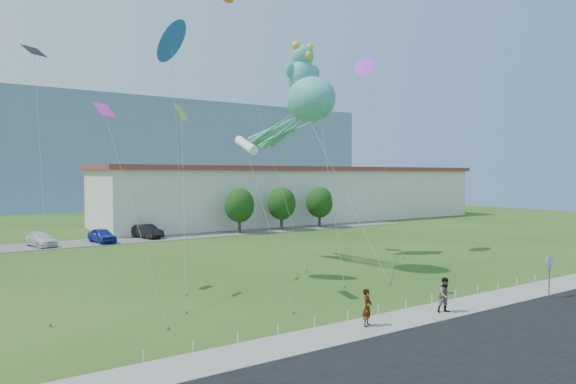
{
  "coord_description": "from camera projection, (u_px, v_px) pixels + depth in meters",
  "views": [
    {
      "loc": [
        -19.0,
        -20.15,
        7.1
      ],
      "look_at": [
        -0.3,
        8.0,
        5.92
      ],
      "focal_mm": 32.0,
      "sensor_mm": 36.0,
      "label": 1
    }
  ],
  "objects": [
    {
      "name": "parked_car_black",
      "position": [
        147.0,
        231.0,
        56.53
      ],
      "size": [
        2.67,
        4.76,
        1.48
      ],
      "primitive_type": "imported",
      "rotation": [
        0.0,
        0.0,
        0.26
      ],
      "color": "black",
      "rests_on": "parking_strip"
    },
    {
      "name": "parked_car_white",
      "position": [
        41.0,
        239.0,
        50.06
      ],
      "size": [
        2.9,
        4.82,
        1.31
      ],
      "primitive_type": "imported",
      "rotation": [
        0.0,
        0.0,
        0.25
      ],
      "color": "white",
      "rests_on": "parking_strip"
    },
    {
      "name": "small_kite_blue",
      "position": [
        172.0,
        46.0,
        32.67
      ],
      "size": [
        1.8,
        4.51,
        16.27
      ],
      "color": "blue",
      "rests_on": "ground"
    },
    {
      "name": "rope_fence",
      "position": [
        392.0,
        307.0,
        26.43
      ],
      "size": [
        26.05,
        0.05,
        0.5
      ],
      "color": "white",
      "rests_on": "ground"
    },
    {
      "name": "small_kite_purple",
      "position": [
        366.0,
        70.0,
        45.54
      ],
      "size": [
        1.8,
        4.93,
        17.38
      ],
      "color": "#B738E1",
      "rests_on": "ground"
    },
    {
      "name": "warehouse",
      "position": [
        301.0,
        194.0,
        78.39
      ],
      "size": [
        61.0,
        15.0,
        8.2
      ],
      "color": "beige",
      "rests_on": "ground"
    },
    {
      "name": "tree_near",
      "position": [
        239.0,
        205.0,
        61.24
      ],
      "size": [
        3.6,
        3.6,
        5.47
      ],
      "color": "#3F2B19",
      "rests_on": "ground"
    },
    {
      "name": "tree_far",
      "position": [
        320.0,
        202.0,
        67.88
      ],
      "size": [
        3.6,
        3.6,
        5.47
      ],
      "color": "#3F2B19",
      "rests_on": "ground"
    },
    {
      "name": "small_kite_black",
      "position": [
        36.0,
        81.0,
        28.97
      ],
      "size": [
        1.29,
        8.12,
        14.69
      ],
      "color": "black",
      "rests_on": "ground"
    },
    {
      "name": "small_kite_pink",
      "position": [
        111.0,
        131.0,
        27.96
      ],
      "size": [
        1.55,
        8.04,
        11.11
      ],
      "color": "#F837C1",
      "rests_on": "ground"
    },
    {
      "name": "pedestrian_left",
      "position": [
        367.0,
        307.0,
        23.59
      ],
      "size": [
        0.75,
        0.66,
        1.72
      ],
      "primitive_type": "imported",
      "rotation": [
        0.0,
        0.0,
        0.5
      ],
      "color": "gray",
      "rests_on": "sidewalk"
    },
    {
      "name": "teddy_bear_kite",
      "position": [
        303.0,
        73.0,
        43.64
      ],
      "size": [
        3.62,
        13.52,
        18.3
      ],
      "color": "teal",
      "rests_on": "ground"
    },
    {
      "name": "stop_sign",
      "position": [
        549.0,
        266.0,
        29.21
      ],
      "size": [
        0.8,
        0.07,
        2.5
      ],
      "color": "slate",
      "rests_on": "ground"
    },
    {
      "name": "small_kite_yellow",
      "position": [
        182.0,
        132.0,
        32.15
      ],
      "size": [
        3.33,
        7.76,
        11.48
      ],
      "color": "#ADCF30",
      "rests_on": "ground"
    },
    {
      "name": "tree_mid",
      "position": [
        282.0,
        204.0,
        64.56
      ],
      "size": [
        3.6,
        3.6,
        5.47
      ],
      "color": "#3F2B19",
      "rests_on": "ground"
    },
    {
      "name": "parking_strip",
      "position": [
        155.0,
        238.0,
        56.66
      ],
      "size": [
        70.0,
        6.0,
        0.06
      ],
      "primitive_type": "cube",
      "color": "#59544C",
      "rests_on": "ground"
    },
    {
      "name": "parked_car_blue",
      "position": [
        102.0,
        235.0,
        52.83
      ],
      "size": [
        2.32,
        4.5,
        1.46
      ],
      "primitive_type": "imported",
      "rotation": [
        0.0,
        0.0,
        0.14
      ],
      "color": "#1B2D97",
      "rests_on": "parking_strip"
    },
    {
      "name": "small_kite_white",
      "position": [
        246.0,
        146.0,
        28.68
      ],
      "size": [
        0.79,
        5.17,
        9.16
      ],
      "color": "white",
      "rests_on": "ground"
    },
    {
      "name": "sidewalk",
      "position": [
        414.0,
        317.0,
        25.23
      ],
      "size": [
        80.0,
        2.5,
        0.1
      ],
      "primitive_type": "cube",
      "color": "gray",
      "rests_on": "ground"
    },
    {
      "name": "octopus_kite",
      "position": [
        301.0,
        111.0,
        37.52
      ],
      "size": [
        3.16,
        12.45,
        14.01
      ],
      "color": "teal",
      "rests_on": "ground"
    },
    {
      "name": "road",
      "position": [
        511.0,
        348.0,
        20.87
      ],
      "size": [
        80.0,
        8.0,
        0.06
      ],
      "primitive_type": "cube",
      "color": "black",
      "rests_on": "ground"
    },
    {
      "name": "hill_ridge",
      "position": [
        39.0,
        152.0,
        126.98
      ],
      "size": [
        160.0,
        50.0,
        25.0
      ],
      "primitive_type": "cube",
      "color": "slate",
      "rests_on": "ground"
    },
    {
      "name": "ground",
      "position": [
        375.0,
        306.0,
        27.53
      ],
      "size": [
        160.0,
        160.0,
        0.0
      ],
      "primitive_type": "plane",
      "color": "#254914",
      "rests_on": "ground"
    },
    {
      "name": "pedestrian_right",
      "position": [
        446.0,
        295.0,
        25.91
      ],
      "size": [
        1.03,
        0.9,
        1.77
      ],
      "primitive_type": "imported",
      "rotation": [
        0.0,
        0.0,
        -0.31
      ],
      "color": "gray",
      "rests_on": "sidewalk"
    }
  ]
}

